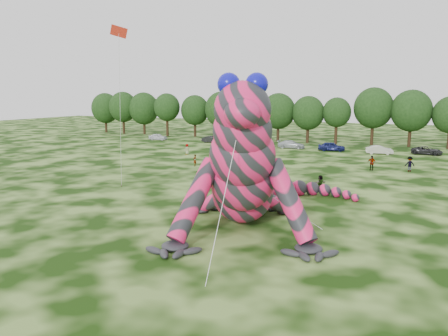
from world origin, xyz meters
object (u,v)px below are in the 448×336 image
tree_4 (195,116)px  car_3 (291,144)px  tree_6 (243,117)px  tree_10 (373,116)px  tree_11 (411,118)px  tree_9 (336,121)px  car_6 (427,151)px  tree_7 (278,117)px  car_5 (379,150)px  car_4 (332,146)px  spectator_4 (187,149)px  car_2 (249,142)px  spectator_0 (195,160)px  car_1 (212,139)px  spectator_3 (372,163)px  tree_5 (221,115)px  tree_0 (106,113)px  tree_8 (308,120)px  tree_3 (167,115)px  spectator_1 (261,161)px  spectator_5 (320,183)px  tree_2 (144,113)px  spectator_2 (410,164)px  car_0 (158,137)px  flying_kite (119,44)px  inflatable_gecko (243,149)px  tree_1 (123,113)px

tree_4 → car_3: bearing=-24.3°
tree_6 → tree_10: tree_10 is taller
tree_11 → car_3: 21.82m
tree_9 → car_6: tree_9 is taller
tree_7 → car_5: size_ratio=2.32×
tree_11 → car_4: bearing=-135.3°
tree_9 → spectator_4: 30.48m
car_2 → spectator_0: bearing=179.8°
tree_11 → car_6: bearing=-73.3°
car_1 → spectator_3: 37.00m
tree_6 → car_1: tree_6 is taller
tree_5 → spectator_0: size_ratio=6.29×
tree_0 → car_6: 72.18m
tree_9 → tree_8: bearing=-176.1°
tree_3 → spectator_1: bearing=-42.9°
car_3 → spectator_5: size_ratio=2.90×
spectator_4 → tree_2: bearing=-124.0°
car_3 → spectator_2: spectator_2 is taller
tree_10 → tree_11: (6.39, -0.38, -0.22)m
tree_3 → car_1: 16.99m
tree_3 → tree_5: 12.67m
tree_8 → spectator_1: tree_8 is taller
tree_5 → spectator_3: 44.09m
car_1 → car_5: (30.97, -3.53, 0.04)m
spectator_3 → tree_6: bearing=147.2°
tree_5 → car_0: (-10.04, -9.07, -4.25)m
flying_kite → tree_3: 57.82m
spectator_3 → spectator_5: bearing=-91.8°
car_5 → tree_9: bearing=26.3°
inflatable_gecko → tree_10: (3.33, 54.69, -0.07)m
spectator_1 → car_5: bearing=168.8°
tree_4 → tree_5: bearing=-2.4°
car_1 → car_3: car_3 is taller
tree_5 → spectator_5: 52.57m
car_5 → car_6: (6.78, 2.49, -0.04)m
tree_10 → car_5: 13.61m
tree_1 → spectator_2: 68.71m
tree_6 → car_0: tree_6 is taller
tree_5 → tree_10: 30.52m
tree_1 → tree_6: bearing=-2.5°
car_1 → spectator_0: size_ratio=2.48×
tree_9 → spectator_4: tree_9 is taller
tree_3 → car_1: (14.67, -7.53, -4.08)m
car_3 → car_5: size_ratio=1.14×
spectator_2 → spectator_1: bearing=-4.2°
tree_10 → car_0: 41.85m
tree_5 → car_5: 35.56m
car_0 → spectator_4: 22.60m
tree_1 → tree_7: (38.27, -1.25, -0.17)m
tree_11 → spectator_1: size_ratio=5.33×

